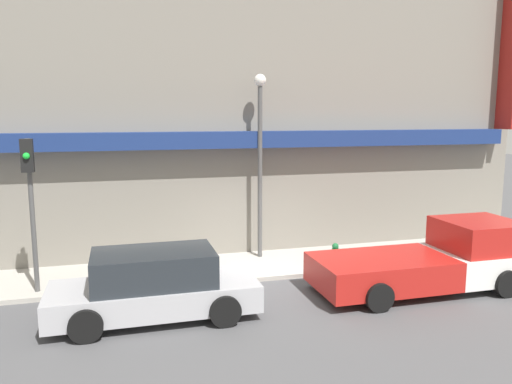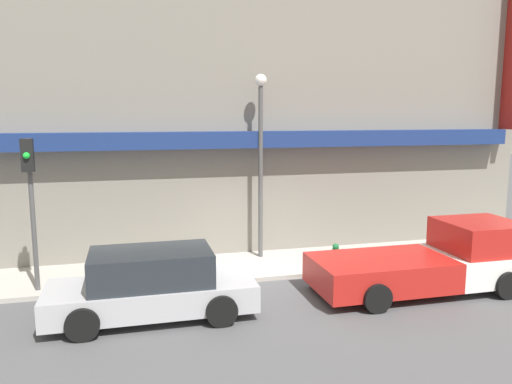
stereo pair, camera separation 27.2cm
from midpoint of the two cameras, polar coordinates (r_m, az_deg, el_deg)
name	(u,v)px [view 2 (the right image)]	position (r m, az deg, el deg)	size (l,w,h in m)	color
ground_plane	(267,281)	(13.88, 1.85, -10.16)	(80.00, 80.00, 0.00)	#4C4C4F
sidewalk	(255,265)	(15.05, 0.45, -8.38)	(36.00, 2.60, 0.12)	#ADA89E
building	(235,106)	(17.09, -1.90, 9.75)	(19.80, 3.80, 9.63)	gray
pickup_truck	(435,261)	(13.87, 20.34, -7.41)	(5.71, 2.27, 1.75)	white
parked_car	(152,285)	(11.54, -11.17, -10.41)	(4.58, 1.97, 1.54)	#ADADB2
fire_hydrant	(336,254)	(15.11, 9.60, -6.97)	(0.21, 0.21, 0.62)	#196633
street_lamp	(261,145)	(15.15, 1.05, 5.41)	(0.36, 0.36, 5.59)	#4C4C4C
traffic_light	(30,188)	(13.30, -23.86, 0.44)	(0.28, 0.42, 3.83)	#4C4C4C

